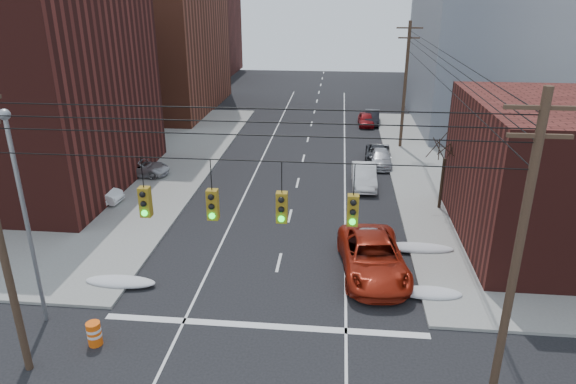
% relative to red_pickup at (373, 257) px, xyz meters
% --- Properties ---
extents(building_brick_far, '(22.00, 18.00, 12.00)m').
position_rel_red_pickup_xyz_m(building_brick_far, '(-30.83, 62.61, 5.07)').
color(building_brick_far, '#451814').
rests_on(building_brick_far, ground).
extents(building_glass, '(20.00, 18.00, 22.00)m').
position_rel_red_pickup_xyz_m(building_glass, '(19.17, 58.61, 10.07)').
color(building_glass, gray).
rests_on(building_glass, ground).
extents(utility_pole_right, '(2.20, 0.28, 11.00)m').
position_rel_red_pickup_xyz_m(utility_pole_right, '(3.67, -8.39, 4.86)').
color(utility_pole_right, '#473323').
rests_on(utility_pole_right, ground).
extents(utility_pole_far, '(2.20, 0.28, 11.00)m').
position_rel_red_pickup_xyz_m(utility_pole_far, '(3.67, 22.61, 4.86)').
color(utility_pole_far, '#473323').
rests_on(utility_pole_far, ground).
extents(traffic_signals, '(17.00, 0.42, 2.02)m').
position_rel_red_pickup_xyz_m(traffic_signals, '(-4.73, -8.42, 6.24)').
color(traffic_signals, black).
rests_on(traffic_signals, ground).
extents(street_light, '(0.44, 0.44, 9.32)m').
position_rel_red_pickup_xyz_m(street_light, '(-14.33, -5.39, 4.61)').
color(street_light, gray).
rests_on(street_light, ground).
extents(bare_tree, '(2.09, 2.20, 4.93)m').
position_rel_red_pickup_xyz_m(bare_tree, '(4.76, 8.61, 1.40)').
color(bare_tree, black).
rests_on(bare_tree, ground).
extents(snow_nw, '(3.50, 1.08, 0.42)m').
position_rel_red_pickup_xyz_m(snow_nw, '(-12.23, -2.39, -0.72)').
color(snow_nw, silver).
rests_on(snow_nw, ground).
extents(snow_ne, '(3.00, 1.08, 0.42)m').
position_rel_red_pickup_xyz_m(snow_ne, '(2.57, -1.89, -0.72)').
color(snow_ne, silver).
rests_on(snow_ne, ground).
extents(snow_east_far, '(4.00, 1.08, 0.42)m').
position_rel_red_pickup_xyz_m(snow_east_far, '(2.57, 2.61, -0.72)').
color(snow_east_far, silver).
rests_on(snow_east_far, ground).
extents(red_pickup, '(3.70, 6.93, 1.85)m').
position_rel_red_pickup_xyz_m(red_pickup, '(0.00, 0.00, 0.00)').
color(red_pickup, maroon).
rests_on(red_pickup, ground).
extents(parked_car_a, '(1.82, 4.49, 1.53)m').
position_rel_red_pickup_xyz_m(parked_car_a, '(-0.03, 1.38, -0.16)').
color(parked_car_a, '#ACADB1').
rests_on(parked_car_a, ground).
extents(parked_car_b, '(1.74, 4.81, 1.58)m').
position_rel_red_pickup_xyz_m(parked_car_b, '(0.02, 12.47, -0.14)').
color(parked_car_b, silver).
rests_on(parked_car_b, ground).
extents(parked_car_c, '(2.30, 4.52, 1.22)m').
position_rel_red_pickup_xyz_m(parked_car_c, '(1.38, 18.48, -0.31)').
color(parked_car_c, black).
rests_on(parked_car_c, ground).
extents(parked_car_d, '(1.89, 4.33, 1.24)m').
position_rel_red_pickup_xyz_m(parked_car_d, '(1.57, 17.32, -0.31)').
color(parked_car_d, '#B3B4B8').
rests_on(parked_car_d, ground).
extents(parked_car_e, '(1.68, 3.99, 1.35)m').
position_rel_red_pickup_xyz_m(parked_car_e, '(0.90, 30.47, -0.25)').
color(parked_car_e, maroon).
rests_on(parked_car_e, ground).
extents(parked_car_f, '(1.76, 4.37, 1.41)m').
position_rel_red_pickup_xyz_m(parked_car_f, '(1.57, 31.31, -0.22)').
color(parked_car_f, black).
rests_on(parked_car_f, ground).
extents(lot_car_a, '(4.10, 1.67, 1.32)m').
position_rel_red_pickup_xyz_m(lot_car_a, '(-18.12, 7.15, -0.11)').
color(lot_car_a, white).
rests_on(lot_car_a, sidewalk_nw).
extents(lot_car_b, '(4.42, 2.09, 1.22)m').
position_rel_red_pickup_xyz_m(lot_car_b, '(-16.89, 12.69, -0.17)').
color(lot_car_b, '#AEADB2').
rests_on(lot_car_b, sidewalk_nw).
extents(lot_car_c, '(4.94, 2.44, 1.38)m').
position_rel_red_pickup_xyz_m(lot_car_c, '(-22.21, 7.88, -0.09)').
color(lot_car_c, black).
rests_on(lot_car_c, sidewalk_nw).
extents(lot_car_d, '(3.85, 1.60, 1.30)m').
position_rel_red_pickup_xyz_m(lot_car_d, '(-22.15, 16.91, -0.12)').
color(lot_car_d, '#B5B5BA').
rests_on(lot_car_d, sidewalk_nw).
extents(construction_barrel, '(0.71, 0.71, 1.02)m').
position_rel_red_pickup_xyz_m(construction_barrel, '(-11.45, -6.76, -0.40)').
color(construction_barrel, '#FC5B0D').
rests_on(construction_barrel, ground).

